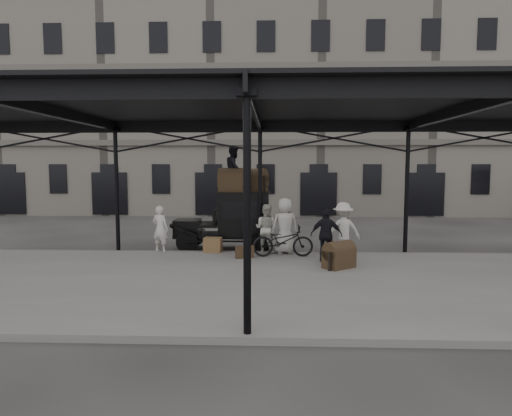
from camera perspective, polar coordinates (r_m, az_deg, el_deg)
The scene contains 18 objects.
ground at distance 14.03m, azimuth 0.26°, elevation -7.54°, with size 120.00×120.00×0.00m, color #383533.
platform at distance 12.08m, azimuth -0.06°, elevation -9.32°, with size 28.00×8.00×0.15m, color slate.
canopy at distance 12.05m, azimuth -0.00°, elevation 12.33°, with size 22.50×9.00×4.74m.
building_frontage at distance 31.91m, azimuth 1.36°, elevation 12.32°, with size 64.00×8.00×14.00m, color slate.
taxi at distance 16.85m, azimuth -2.57°, elevation -1.22°, with size 3.65×1.55×2.18m.
porter_left at distance 16.10m, azimuth -11.88°, elevation -2.54°, with size 0.58×0.38×1.60m, color silver.
porter_midleft at distance 15.62m, azimuth 1.28°, elevation -2.56°, with size 0.81×0.63×1.66m, color beige.
porter_centre at distance 15.47m, azimuth 3.63°, elevation -2.22°, with size 0.92×0.60×1.89m, color #BCB7AC.
porter_official at distance 14.29m, azimuth 8.79°, elevation -3.35°, with size 0.98×0.41×1.67m, color black.
porter_right at distance 15.01m, azimuth 10.80°, elevation -2.72°, with size 1.16×0.67×1.80m, color silver.
bicycle at distance 14.98m, azimuth 3.38°, elevation -4.12°, with size 0.69×1.98×1.04m, color black.
porter_roof at distance 16.65m, azimuth -2.73°, elevation 4.95°, with size 0.81×0.63×1.67m, color black.
steamer_trunk_roof_near at distance 16.51m, azimuth -2.94°, elevation 3.29°, with size 0.98×0.60×0.72m, color #462E20, non-canonical shape.
steamer_trunk_roof_far at distance 16.91m, azimuth -0.27°, elevation 3.30°, with size 0.95×0.58×0.69m, color #462E20, non-canonical shape.
steamer_trunk_platform at distance 13.58m, azimuth 10.34°, elevation -6.01°, with size 0.89×0.55×0.65m, color #462E20, non-canonical shape.
wicker_hamper at distance 15.85m, azimuth -5.40°, elevation -4.60°, with size 0.60×0.45×0.50m, color olive.
suitcase_upright at distance 15.84m, azimuth 9.18°, elevation -4.74°, with size 0.15×0.60×0.45m, color #462E20.
suitcase_flat at distance 14.76m, azimuth -1.43°, elevation -5.52°, with size 0.60×0.15×0.40m, color #462E20.
Camera 1 is at (0.45, -13.67, 3.14)m, focal length 32.00 mm.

